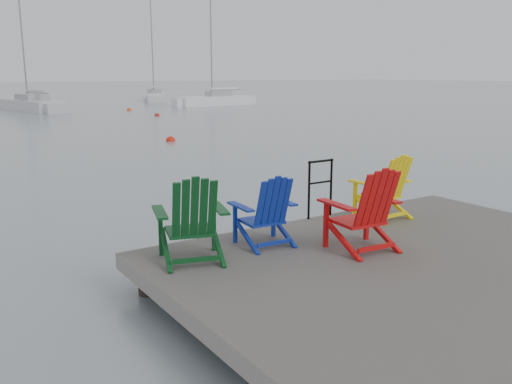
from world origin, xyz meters
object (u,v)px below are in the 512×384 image
handrail (320,183)px  sailboat_near (31,106)px  chair_green (192,219)px  buoy_a (171,141)px  sailboat_mid (154,97)px  sailboat_far (216,101)px  buoy_d (157,116)px  chair_blue (266,210)px  chair_red (365,209)px  buoy_c (129,110)px  chair_yellow (385,187)px

handrail → sailboat_near: 37.69m
chair_green → buoy_a: chair_green is taller
sailboat_near → sailboat_mid: sailboat_near is taller
chair_green → sailboat_mid: (19.65, 47.64, -0.67)m
sailboat_far → buoy_d: size_ratio=27.67×
chair_blue → chair_red: bearing=-38.3°
chair_blue → sailboat_far: bearing=65.9°
chair_red → sailboat_far: size_ratio=0.11×
chair_red → chair_green: bearing=162.5°
buoy_c → chair_red: bearing=-105.9°
buoy_d → chair_red: bearing=-108.3°
chair_green → buoy_d: chair_green is taller
chair_green → chair_yellow: size_ratio=1.06×
chair_red → buoy_d: (9.54, 28.79, -1.04)m
handrail → sailboat_mid: size_ratio=0.08×
chair_yellow → sailboat_near: size_ratio=0.08×
buoy_d → chair_blue: bearing=-110.5°
chair_green → sailboat_near: (5.75, 38.32, -0.67)m
chair_blue → sailboat_mid: bearing=72.9°
buoy_a → buoy_d: bearing=69.0°
chair_blue → chair_red: 1.25m
sailboat_near → buoy_c: (6.19, -4.10, -0.35)m
buoy_d → handrail: bearing=-108.2°
chair_yellow → buoy_a: (3.12, 14.70, -1.00)m
buoy_c → chair_yellow: bearing=-104.1°
chair_blue → handrail: bearing=30.0°
buoy_a → chair_red: bearing=-106.0°
chair_green → buoy_c: (11.94, 34.22, -1.03)m
chair_green → chair_blue: size_ratio=1.13×
sailboat_near → sailboat_far: size_ratio=1.27×
handrail → sailboat_far: 39.94m
buoy_a → handrail: bearing=-105.5°
chair_blue → chair_red: (0.92, -0.84, 0.07)m
chair_green → buoy_a: (6.49, 14.86, -1.03)m
sailboat_near → handrail: bearing=-104.9°
sailboat_near → buoy_d: 11.85m
chair_yellow → sailboat_mid: (16.28, 47.48, -0.64)m
chair_yellow → buoy_a: bearing=76.2°
handrail → buoy_a: size_ratio=2.26×
chair_green → chair_yellow: chair_green is taller
handrail → sailboat_far: size_ratio=0.09×
sailboat_near → buoy_a: (0.74, -23.45, -0.35)m
buoy_a → buoy_d: size_ratio=1.14×
sailboat_near → sailboat_far: bearing=-17.5°
sailboat_far → handrail: bearing=150.5°
handrail → buoy_a: bearing=74.5°
buoy_a → chair_yellow: bearing=-102.0°
handrail → chair_red: size_ratio=0.84×
sailboat_mid → buoy_a: size_ratio=28.31×
chair_red → chair_yellow: chair_red is taller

